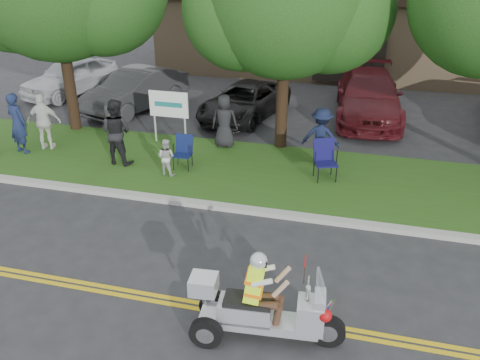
% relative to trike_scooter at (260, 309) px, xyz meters
% --- Properties ---
extents(ground, '(120.00, 120.00, 0.00)m').
position_rel_trike_scooter_xyz_m(ground, '(-1.67, 0.98, -0.58)').
color(ground, '#28282B').
rests_on(ground, ground).
extents(centerline_near, '(60.00, 0.10, 0.01)m').
position_rel_trike_scooter_xyz_m(centerline_near, '(-1.67, 0.40, -0.58)').
color(centerline_near, gold).
rests_on(centerline_near, ground).
extents(centerline_far, '(60.00, 0.10, 0.01)m').
position_rel_trike_scooter_xyz_m(centerline_far, '(-1.67, 0.56, -0.58)').
color(centerline_far, gold).
rests_on(centerline_far, ground).
extents(curb, '(60.00, 0.25, 0.12)m').
position_rel_trike_scooter_xyz_m(curb, '(-1.67, 4.03, -0.52)').
color(curb, '#A8A89E').
rests_on(curb, ground).
extents(grass_verge, '(60.00, 4.00, 0.10)m').
position_rel_trike_scooter_xyz_m(grass_verge, '(-1.67, 6.18, -0.53)').
color(grass_verge, '#294F15').
rests_on(grass_verge, ground).
extents(commercial_building, '(18.00, 8.20, 4.00)m').
position_rel_trike_scooter_xyz_m(commercial_building, '(0.33, 19.95, 1.43)').
color(commercial_building, '#9E7F5B').
rests_on(commercial_building, ground).
extents(business_sign, '(1.25, 0.06, 1.75)m').
position_rel_trike_scooter_xyz_m(business_sign, '(-4.57, 7.58, 0.67)').
color(business_sign, silver).
rests_on(business_sign, ground).
extents(trike_scooter, '(2.55, 0.89, 1.67)m').
position_rel_trike_scooter_xyz_m(trike_scooter, '(0.00, 0.00, 0.00)').
color(trike_scooter, black).
rests_on(trike_scooter, ground).
extents(lawn_chair_a, '(0.51, 0.53, 0.93)m').
position_rel_trike_scooter_xyz_m(lawn_chair_a, '(-3.52, 5.94, 0.05)').
color(lawn_chair_a, black).
rests_on(lawn_chair_a, grass_verge).
extents(lawn_chair_b, '(0.74, 0.75, 1.07)m').
position_rel_trike_scooter_xyz_m(lawn_chair_b, '(0.37, 6.24, 0.12)').
color(lawn_chair_b, black).
rests_on(lawn_chair_b, grass_verge).
extents(spectator_adult_left, '(0.76, 0.61, 1.83)m').
position_rel_trike_scooter_xyz_m(spectator_adult_left, '(-8.61, 5.71, 0.44)').
color(spectator_adult_left, '#182243').
rests_on(spectator_adult_left, grass_verge).
extents(spectator_adult_mid, '(0.98, 0.80, 1.88)m').
position_rel_trike_scooter_xyz_m(spectator_adult_mid, '(-5.43, 5.74, 0.46)').
color(spectator_adult_mid, black).
rests_on(spectator_adult_mid, grass_verge).
extents(spectator_adult_right, '(1.08, 0.66, 1.72)m').
position_rel_trike_scooter_xyz_m(spectator_adult_right, '(-8.03, 6.16, 0.38)').
color(spectator_adult_right, silver).
rests_on(spectator_adult_right, grass_verge).
extents(spectator_chair_a, '(1.11, 0.69, 1.66)m').
position_rel_trike_scooter_xyz_m(spectator_chair_a, '(0.16, 7.09, 0.35)').
color(spectator_chair_a, '#131B36').
rests_on(spectator_chair_a, grass_verge).
extents(spectator_chair_b, '(0.85, 0.59, 1.64)m').
position_rel_trike_scooter_xyz_m(spectator_chair_b, '(-2.83, 7.69, 0.34)').
color(spectator_chair_b, black).
rests_on(spectator_chair_b, grass_verge).
extents(child_right, '(0.55, 0.46, 1.03)m').
position_rel_trike_scooter_xyz_m(child_right, '(-3.79, 5.33, 0.04)').
color(child_right, beige).
rests_on(child_right, grass_verge).
extents(parked_car_far_left, '(2.89, 4.64, 1.47)m').
position_rel_trike_scooter_xyz_m(parked_car_far_left, '(-10.67, 11.89, 0.15)').
color(parked_car_far_left, silver).
rests_on(parked_car_far_left, ground).
extents(parked_car_left, '(2.86, 4.80, 1.49)m').
position_rel_trike_scooter_xyz_m(parked_car_left, '(-7.17, 10.68, 0.16)').
color(parked_car_left, '#2C2C2F').
rests_on(parked_car_left, ground).
extents(parked_car_mid, '(2.98, 4.74, 1.22)m').
position_rel_trike_scooter_xyz_m(parked_car_mid, '(-2.98, 10.76, 0.03)').
color(parked_car_mid, black).
rests_on(parked_car_mid, ground).
extents(parked_car_right, '(2.63, 5.63, 1.59)m').
position_rel_trike_scooter_xyz_m(parked_car_right, '(1.32, 11.96, 0.21)').
color(parked_car_right, '#4D1217').
rests_on(parked_car_right, ground).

